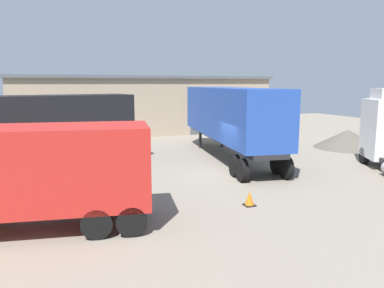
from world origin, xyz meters
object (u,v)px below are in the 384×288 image
object	(u,v)px
container_trailer_grey	(230,114)
gravel_pile	(348,139)
oil_drum	(108,181)
box_truck_orange	(42,173)
traffic_cone	(250,199)
container_trailer_white	(38,122)

from	to	relation	value
container_trailer_grey	gravel_pile	distance (m)	9.69
oil_drum	box_truck_orange	bearing A→B (deg)	-125.01
box_truck_orange	gravel_pile	world-z (taller)	box_truck_orange
oil_drum	gravel_pile	bearing A→B (deg)	15.82
container_trailer_grey	traffic_cone	distance (m)	9.12
container_trailer_white	oil_drum	distance (m)	6.83
box_truck_orange	gravel_pile	bearing A→B (deg)	-147.34
container_trailer_grey	oil_drum	distance (m)	9.29
container_trailer_grey	box_truck_orange	size ratio (longest dim) A/B	1.80
gravel_pile	traffic_cone	size ratio (longest dim) A/B	8.38
container_trailer_grey	oil_drum	bearing A→B (deg)	127.79
container_trailer_white	gravel_pile	bearing A→B (deg)	-14.16
container_trailer_grey	box_truck_orange	distance (m)	13.00
traffic_cone	box_truck_orange	bearing A→B (deg)	177.78
container_trailer_white	traffic_cone	bearing A→B (deg)	-63.99
gravel_pile	box_truck_orange	bearing A→B (deg)	-157.03
container_trailer_white	oil_drum	xyz separation A→B (m)	(2.72, -5.93, -2.03)
container_trailer_white	container_trailer_grey	bearing A→B (deg)	-19.19
box_truck_orange	gravel_pile	distance (m)	21.47
container_trailer_white	container_trailer_grey	xyz separation A→B (m)	(10.57, -1.48, 0.19)
gravel_pile	traffic_cone	distance (m)	15.35
box_truck_orange	oil_drum	world-z (taller)	box_truck_orange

